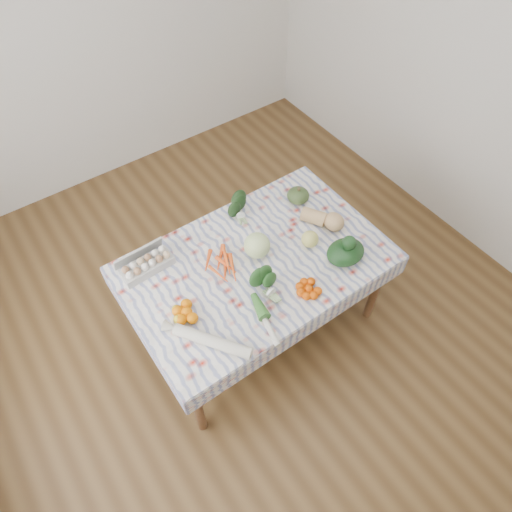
% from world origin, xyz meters
% --- Properties ---
extents(ground, '(4.50, 4.50, 0.00)m').
position_xyz_m(ground, '(0.00, 0.00, 0.00)').
color(ground, '#53381C').
rests_on(ground, ground).
extents(wall_back, '(4.00, 0.04, 2.80)m').
position_xyz_m(wall_back, '(0.00, 2.25, 1.40)').
color(wall_back, silver).
rests_on(wall_back, ground).
extents(dining_table, '(1.60, 1.00, 0.75)m').
position_xyz_m(dining_table, '(0.00, 0.00, 0.68)').
color(dining_table, brown).
rests_on(dining_table, ground).
extents(tablecloth, '(1.66, 1.06, 0.01)m').
position_xyz_m(tablecloth, '(0.00, 0.00, 0.76)').
color(tablecloth, white).
rests_on(tablecloth, dining_table).
extents(egg_carton, '(0.34, 0.15, 0.09)m').
position_xyz_m(egg_carton, '(-0.59, 0.34, 0.81)').
color(egg_carton, '#B5B5B0').
rests_on(egg_carton, tablecloth).
extents(carrot_bunch, '(0.30, 0.29, 0.04)m').
position_xyz_m(carrot_bunch, '(-0.20, 0.09, 0.78)').
color(carrot_bunch, '#F95A1B').
rests_on(carrot_bunch, tablecloth).
extents(kale_bunch, '(0.20, 0.19, 0.14)m').
position_xyz_m(kale_bunch, '(0.14, 0.40, 0.83)').
color(kale_bunch, '#183214').
rests_on(kale_bunch, tablecloth).
extents(kabocha_squash, '(0.16, 0.16, 0.10)m').
position_xyz_m(kabocha_squash, '(0.55, 0.27, 0.81)').
color(kabocha_squash, '#3B5127').
rests_on(kabocha_squash, tablecloth).
extents(cabbage, '(0.17, 0.17, 0.17)m').
position_xyz_m(cabbage, '(0.04, 0.05, 0.85)').
color(cabbage, '#C7E28E').
rests_on(cabbage, tablecloth).
extents(butternut_squash, '(0.26, 0.31, 0.13)m').
position_xyz_m(butternut_squash, '(0.55, 0.00, 0.83)').
color(butternut_squash, tan).
rests_on(butternut_squash, tablecloth).
extents(orange_cluster, '(0.25, 0.25, 0.07)m').
position_xyz_m(orange_cluster, '(-0.55, -0.09, 0.80)').
color(orange_cluster, orange).
rests_on(orange_cluster, tablecloth).
extents(broccoli, '(0.16, 0.16, 0.12)m').
position_xyz_m(broccoli, '(-0.08, -0.21, 0.82)').
color(broccoli, '#1F4A1B').
rests_on(broccoli, tablecloth).
extents(mandarin_cluster, '(0.21, 0.21, 0.06)m').
position_xyz_m(mandarin_cluster, '(0.13, -0.37, 0.79)').
color(mandarin_cluster, '#E05004').
rests_on(mandarin_cluster, tablecloth).
extents(grapefruit, '(0.14, 0.14, 0.11)m').
position_xyz_m(grapefruit, '(0.37, -0.09, 0.82)').
color(grapefruit, '#D7D265').
rests_on(grapefruit, tablecloth).
extents(spinach_bag, '(0.31, 0.27, 0.11)m').
position_xyz_m(spinach_bag, '(0.48, -0.30, 0.82)').
color(spinach_bag, black).
rests_on(spinach_bag, tablecloth).
extents(daikon, '(0.33, 0.43, 0.07)m').
position_xyz_m(daikon, '(-0.53, -0.33, 0.80)').
color(daikon, silver).
rests_on(daikon, tablecloth).
extents(leek, '(0.11, 0.34, 0.04)m').
position_xyz_m(leek, '(-0.21, -0.39, 0.78)').
color(leek, beige).
rests_on(leek, tablecloth).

